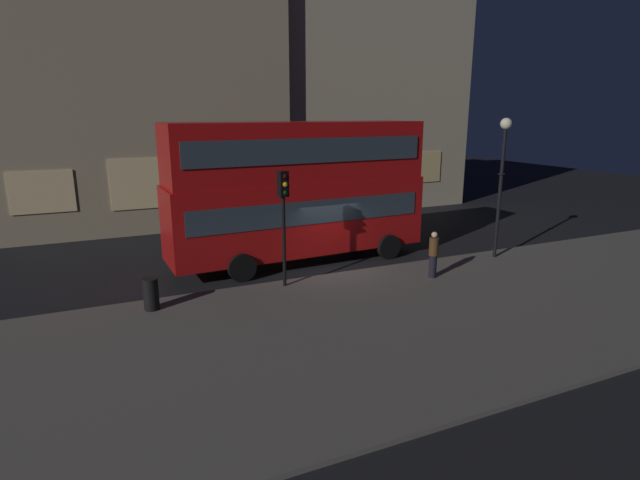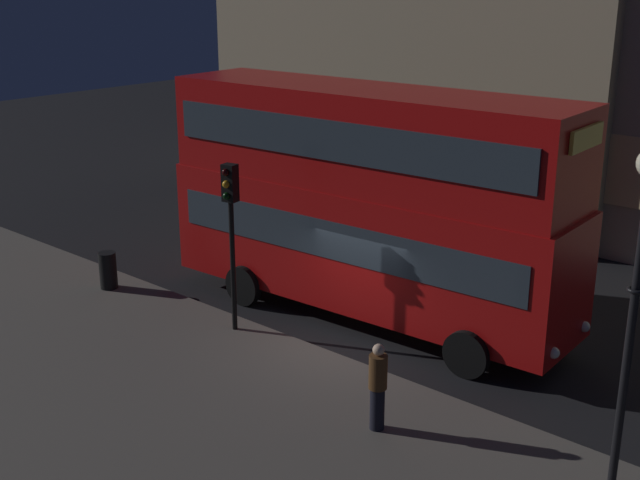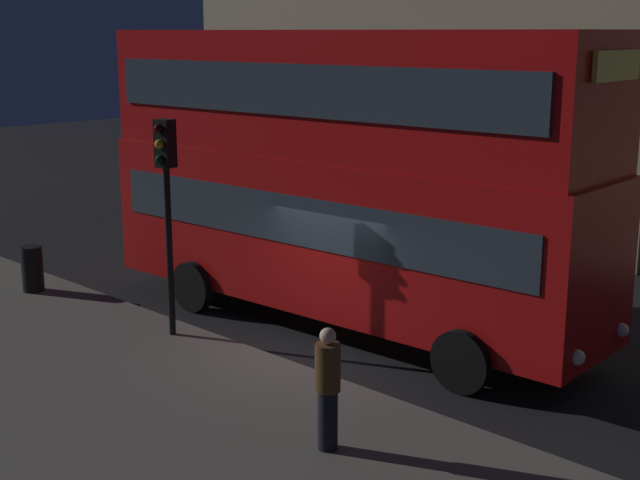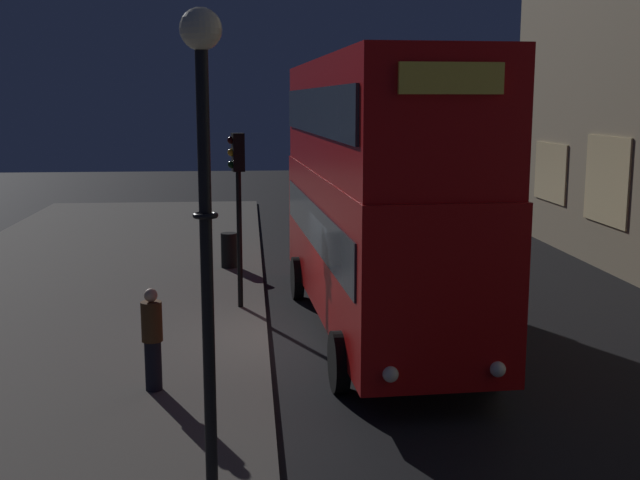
{
  "view_description": "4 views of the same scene",
  "coord_description": "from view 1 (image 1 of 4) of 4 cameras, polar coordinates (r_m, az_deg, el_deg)",
  "views": [
    {
      "loc": [
        -8.14,
        -16.67,
        5.95
      ],
      "look_at": [
        -0.6,
        -0.02,
        1.29
      ],
      "focal_mm": 28.16,
      "sensor_mm": 36.0,
      "label": 1
    },
    {
      "loc": [
        10.82,
        -13.44,
        8.22
      ],
      "look_at": [
        -1.21,
        0.45,
        2.19
      ],
      "focal_mm": 46.76,
      "sensor_mm": 36.0,
      "label": 2
    },
    {
      "loc": [
        10.22,
        -10.47,
        5.58
      ],
      "look_at": [
        -0.96,
        1.21,
        1.75
      ],
      "focal_mm": 49.55,
      "sensor_mm": 36.0,
      "label": 3
    },
    {
      "loc": [
        15.34,
        -0.92,
        4.79
      ],
      "look_at": [
        -1.62,
        0.59,
        1.8
      ],
      "focal_mm": 44.56,
      "sensor_mm": 36.0,
      "label": 4
    }
  ],
  "objects": [
    {
      "name": "sidewalk_slab",
      "position": [
        15.2,
        10.39,
        -8.75
      ],
      "size": [
        44.0,
        9.34,
        0.12
      ],
      "primitive_type": "cube",
      "color": "#5B564F",
      "rests_on": "ground"
    },
    {
      "name": "double_decker_bus",
      "position": [
        19.94,
        -2.48,
        6.13
      ],
      "size": [
        10.61,
        3.19,
        5.61
      ],
      "rotation": [
        0.0,
        0.0,
        0.05
      ],
      "color": "#B20F0F",
      "rests_on": "ground"
    },
    {
      "name": "litter_bin",
      "position": [
        16.11,
        -18.66,
        -5.84
      ],
      "size": [
        0.46,
        0.46,
        0.98
      ],
      "primitive_type": "cylinder",
      "color": "black",
      "rests_on": "sidewalk_slab"
    },
    {
      "name": "building_with_clock",
      "position": [
        30.79,
        -21.78,
        19.72
      ],
      "size": [
        15.79,
        9.71,
        18.74
      ],
      "color": "tan",
      "rests_on": "ground"
    },
    {
      "name": "building_plain_facade",
      "position": [
        33.79,
        2.18,
        19.76
      ],
      "size": [
        14.92,
        7.8,
        18.34
      ],
      "color": "tan",
      "rests_on": "ground"
    },
    {
      "name": "pedestrian",
      "position": [
        18.53,
        12.77,
        -1.56
      ],
      "size": [
        0.34,
        0.34,
        1.7
      ],
      "rotation": [
        0.0,
        0.0,
        0.43
      ],
      "color": "black",
      "rests_on": "sidewalk_slab"
    },
    {
      "name": "street_lamp",
      "position": [
        21.41,
        20.04,
        8.29
      ],
      "size": [
        0.45,
        0.45,
        5.63
      ],
      "color": "black",
      "rests_on": "sidewalk_slab"
    },
    {
      "name": "traffic_light_near_kerb",
      "position": [
        16.77,
        -4.16,
        4.03
      ],
      "size": [
        0.36,
        0.39,
        3.96
      ],
      "rotation": [
        0.0,
        0.0,
        0.18
      ],
      "color": "black",
      "rests_on": "sidewalk_slab"
    },
    {
      "name": "ground_plane",
      "position": [
        19.48,
        1.58,
        -3.49
      ],
      "size": [
        80.0,
        80.0,
        0.0
      ],
      "primitive_type": "plane",
      "color": "black"
    }
  ]
}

